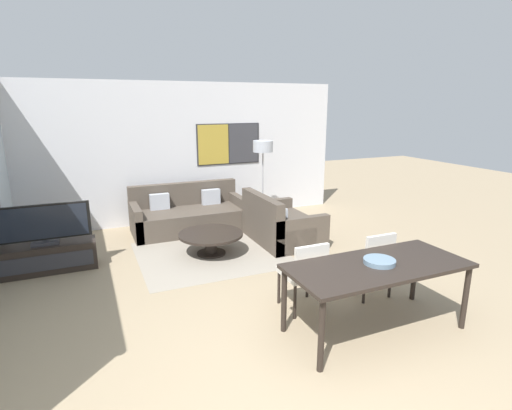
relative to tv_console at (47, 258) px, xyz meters
name	(u,v)px	position (x,y,z in m)	size (l,w,h in m)	color
ground_plane	(337,394)	(2.38, -3.82, -0.21)	(24.00, 24.00, 0.00)	#9E896B
wall_back	(180,153)	(2.42, 1.84, 1.20)	(6.99, 0.09, 2.80)	silver
area_rug	(211,254)	(2.38, -0.29, -0.20)	(2.30, 2.07, 0.01)	gray
tv_console	(47,258)	(0.00, 0.00, 0.00)	(1.33, 0.42, 0.41)	black
television	(43,225)	(0.00, 0.00, 0.50)	(1.26, 0.20, 0.59)	#2D2D33
sofa_main	(188,216)	(2.38, 1.15, 0.07)	(2.13, 0.99, 0.86)	#51473D
sofa_side	(279,226)	(3.67, -0.17, 0.07)	(0.99, 1.43, 0.86)	#51473D
coffee_table	(211,238)	(2.38, -0.29, 0.06)	(1.03, 1.03, 0.36)	black
dining_table	(378,270)	(3.32, -3.14, 0.48)	(1.93, 0.84, 0.76)	black
dining_chair_left	(305,271)	(2.85, -2.47, 0.29)	(0.46, 0.46, 0.85)	beige
dining_chair_centre	(372,259)	(3.80, -2.49, 0.29)	(0.46, 0.46, 0.85)	beige
fruit_bowl	(379,261)	(3.34, -3.13, 0.58)	(0.33, 0.33, 0.05)	slate
floor_lamp	(263,152)	(3.88, 0.98, 1.25)	(0.39, 0.39, 1.67)	#2D2D33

